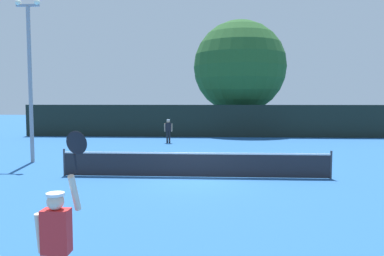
# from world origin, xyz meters

# --- Properties ---
(ground_plane) EXTENTS (120.00, 120.00, 0.00)m
(ground_plane) POSITION_xyz_m (0.00, 0.00, 0.00)
(ground_plane) COLOR #235693
(tennis_net) EXTENTS (10.39, 0.08, 1.07)m
(tennis_net) POSITION_xyz_m (0.00, 0.00, 0.51)
(tennis_net) COLOR #232328
(tennis_net) RESTS_ON ground
(perimeter_fence) EXTENTS (29.66, 0.12, 2.61)m
(perimeter_fence) POSITION_xyz_m (0.00, 15.79, 1.31)
(perimeter_fence) COLOR black
(perimeter_fence) RESTS_ON ground
(player_serving) EXTENTS (0.67, 0.40, 2.54)m
(player_serving) POSITION_xyz_m (-1.49, -9.17, 1.12)
(player_serving) COLOR red
(player_serving) RESTS_ON ground
(player_receiving) EXTENTS (0.57, 0.24, 1.64)m
(player_receiving) POSITION_xyz_m (-2.41, 11.41, 1.01)
(player_receiving) COLOR black
(player_receiving) RESTS_ON ground
(tennis_ball) EXTENTS (0.07, 0.07, 0.07)m
(tennis_ball) POSITION_xyz_m (-0.67, 0.89, 0.03)
(tennis_ball) COLOR #CCE033
(tennis_ball) RESTS_ON ground
(light_pole) EXTENTS (1.18, 0.28, 7.67)m
(light_pole) POSITION_xyz_m (-7.98, 3.07, 4.39)
(light_pole) COLOR gray
(light_pole) RESTS_ON ground
(large_tree) EXTENTS (8.39, 8.39, 10.22)m
(large_tree) POSITION_xyz_m (3.13, 20.08, 6.01)
(large_tree) COLOR brown
(large_tree) RESTS_ON ground
(parked_car_near) EXTENTS (2.15, 4.31, 1.69)m
(parked_car_near) POSITION_xyz_m (2.18, 23.79, 0.78)
(parked_car_near) COLOR red
(parked_car_near) RESTS_ON ground
(parked_car_mid) EXTENTS (2.15, 4.31, 1.69)m
(parked_car_mid) POSITION_xyz_m (6.50, 23.16, 0.78)
(parked_car_mid) COLOR black
(parked_car_mid) RESTS_ON ground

